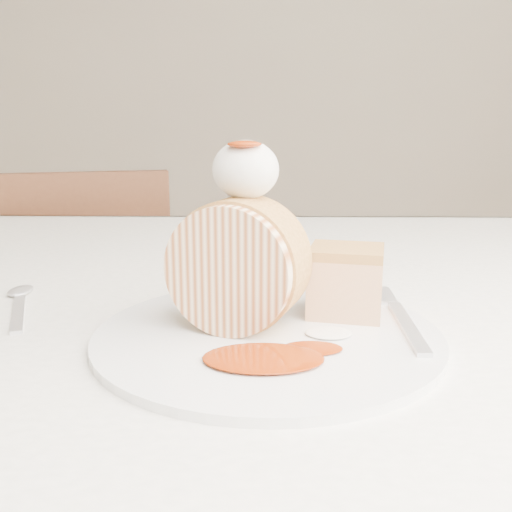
{
  "coord_description": "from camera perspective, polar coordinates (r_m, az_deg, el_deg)",
  "views": [
    {
      "loc": [
        0.03,
        -0.47,
        0.93
      ],
      "look_at": [
        0.02,
        -0.0,
        0.82
      ],
      "focal_mm": 40.0,
      "sensor_mm": 36.0,
      "label": 1
    }
  ],
  "objects": [
    {
      "name": "table",
      "position": [
        0.73,
        -1.56,
        -8.72
      ],
      "size": [
        1.4,
        0.9,
        0.75
      ],
      "color": "beige",
      "rests_on": "ground"
    },
    {
      "name": "chair_far",
      "position": [
        1.45,
        -16.54,
        -5.77
      ],
      "size": [
        0.49,
        0.49,
        0.83
      ],
      "rotation": [
        0.0,
        0.0,
        3.43
      ],
      "color": "brown",
      "rests_on": "ground"
    },
    {
      "name": "plate",
      "position": [
        0.49,
        1.16,
        -7.93
      ],
      "size": [
        0.35,
        0.35,
        0.01
      ],
      "primitive_type": "cylinder",
      "rotation": [
        0.0,
        0.0,
        -0.21
      ],
      "color": "white",
      "rests_on": "table"
    },
    {
      "name": "roulade_slice",
      "position": [
        0.48,
        -1.85,
        -0.96
      ],
      "size": [
        0.12,
        0.09,
        0.11
      ],
      "primitive_type": "cylinder",
      "rotation": [
        1.57,
        0.0,
        -0.34
      ],
      "color": "beige",
      "rests_on": "plate"
    },
    {
      "name": "cake_chunk",
      "position": [
        0.53,
        8.96,
        -2.91
      ],
      "size": [
        0.08,
        0.07,
        0.05
      ],
      "primitive_type": "cube",
      "rotation": [
        0.0,
        0.0,
        -0.21
      ],
      "color": "tan",
      "rests_on": "plate"
    },
    {
      "name": "whipped_cream",
      "position": [
        0.49,
        -1.04,
        8.62
      ],
      "size": [
        0.06,
        0.06,
        0.05
      ],
      "primitive_type": "ellipsoid",
      "color": "white",
      "rests_on": "roulade_slice"
    },
    {
      "name": "caramel_drizzle",
      "position": [
        0.47,
        -1.17,
        11.88
      ],
      "size": [
        0.03,
        0.02,
        0.01
      ],
      "primitive_type": "ellipsoid",
      "color": "#8D2805",
      "rests_on": "whipped_cream"
    },
    {
      "name": "caramel_pool",
      "position": [
        0.43,
        0.72,
        -10.14
      ],
      "size": [
        0.1,
        0.08,
        0.0
      ],
      "primitive_type": null,
      "rotation": [
        0.0,
        0.0,
        -0.21
      ],
      "color": "#8D2805",
      "rests_on": "plate"
    },
    {
      "name": "fork",
      "position": [
        0.51,
        14.94,
        -6.83
      ],
      "size": [
        0.03,
        0.18,
        0.0
      ],
      "primitive_type": "cube",
      "rotation": [
        0.0,
        0.0,
        -0.03
      ],
      "color": "silver",
      "rests_on": "plate"
    },
    {
      "name": "spoon",
      "position": [
        0.6,
        -22.67,
        -5.29
      ],
      "size": [
        0.07,
        0.14,
        0.0
      ],
      "primitive_type": "cube",
      "rotation": [
        0.0,
        0.0,
        0.37
      ],
      "color": "silver",
      "rests_on": "table"
    }
  ]
}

